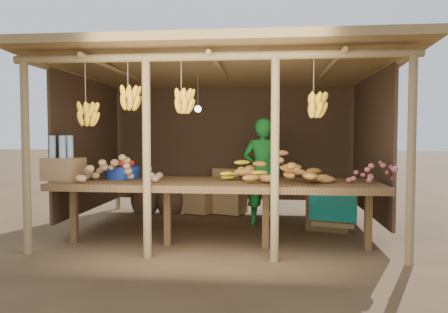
# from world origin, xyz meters

# --- Properties ---
(ground) EXTENTS (60.00, 60.00, 0.00)m
(ground) POSITION_xyz_m (0.00, 0.00, 0.00)
(ground) COLOR brown
(ground) RESTS_ON ground
(stall_structure) EXTENTS (4.70, 3.50, 2.43)m
(stall_structure) POSITION_xyz_m (-0.03, -0.10, 1.91)
(stall_structure) COLOR #93784C
(stall_structure) RESTS_ON ground
(counter) EXTENTS (3.90, 1.05, 0.80)m
(counter) POSITION_xyz_m (0.00, -0.95, 0.74)
(counter) COLOR brown
(counter) RESTS_ON ground
(potato_heap) EXTENTS (1.11, 0.89, 0.36)m
(potato_heap) POSITION_xyz_m (-1.17, -1.07, 0.98)
(potato_heap) COLOR #A17D53
(potato_heap) RESTS_ON counter
(sweet_potato_heap) EXTENTS (1.10, 0.69, 0.36)m
(sweet_potato_heap) POSITION_xyz_m (0.77, -1.06, 0.98)
(sweet_potato_heap) COLOR #A86C2B
(sweet_potato_heap) RESTS_ON counter
(onion_heap) EXTENTS (0.72, 0.45, 0.35)m
(onion_heap) POSITION_xyz_m (1.90, -1.04, 0.98)
(onion_heap) COLOR #B6585E
(onion_heap) RESTS_ON counter
(banana_pile) EXTENTS (0.63, 0.45, 0.35)m
(banana_pile) POSITION_xyz_m (0.34, -0.79, 0.97)
(banana_pile) COLOR yellow
(banana_pile) RESTS_ON counter
(tomato_basin) EXTENTS (0.44, 0.44, 0.23)m
(tomato_basin) POSITION_xyz_m (-1.25, -0.71, 0.89)
(tomato_basin) COLOR navy
(tomato_basin) RESTS_ON counter
(bottle_box) EXTENTS (0.48, 0.40, 0.55)m
(bottle_box) POSITION_xyz_m (-1.90, -1.00, 1.01)
(bottle_box) COLOR olive
(bottle_box) RESTS_ON counter
(vendor) EXTENTS (0.60, 0.41, 1.61)m
(vendor) POSITION_xyz_m (0.54, 0.36, 0.80)
(vendor) COLOR #1A7626
(vendor) RESTS_ON ground
(tarp_crate) EXTENTS (0.80, 0.74, 0.78)m
(tarp_crate) POSITION_xyz_m (1.51, 0.19, 0.32)
(tarp_crate) COLOR brown
(tarp_crate) RESTS_ON ground
(carton_stack) EXTENTS (1.13, 0.55, 0.77)m
(carton_stack) POSITION_xyz_m (-0.20, 1.20, 0.34)
(carton_stack) COLOR olive
(carton_stack) RESTS_ON ground
(burlap_sacks) EXTENTS (0.95, 0.50, 0.67)m
(burlap_sacks) POSITION_xyz_m (-1.28, 1.20, 0.29)
(burlap_sacks) COLOR #483321
(burlap_sacks) RESTS_ON ground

